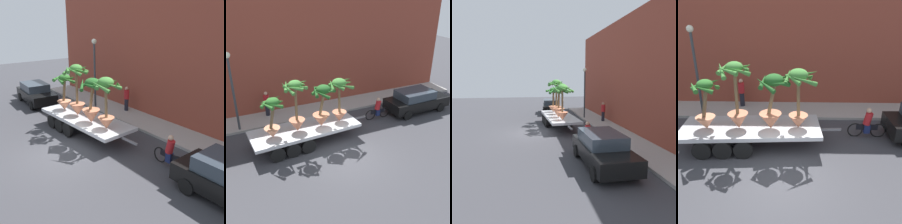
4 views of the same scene
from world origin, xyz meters
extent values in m
plane|color=#38383D|center=(0.00, 0.00, 0.00)|extent=(60.00, 60.00, 0.00)
cube|color=#A39E99|center=(0.00, 6.10, 0.07)|extent=(24.00, 2.20, 0.15)
cube|color=brown|center=(0.00, 7.80, 4.36)|extent=(24.00, 1.20, 8.72)
cube|color=#B7BABF|center=(-1.55, 2.31, 0.89)|extent=(6.28, 2.58, 0.18)
cylinder|color=black|center=(-3.58, 3.23, 0.40)|extent=(0.81, 0.27, 0.80)
cylinder|color=black|center=(-3.46, 1.17, 0.40)|extent=(0.81, 0.27, 0.80)
cylinder|color=black|center=(-2.72, 3.28, 0.40)|extent=(0.81, 0.27, 0.80)
cylinder|color=black|center=(-2.60, 1.22, 0.40)|extent=(0.81, 0.27, 0.80)
cylinder|color=black|center=(-1.86, 3.33, 0.40)|extent=(0.81, 0.27, 0.80)
cylinder|color=black|center=(-1.74, 1.27, 0.40)|extent=(0.81, 0.27, 0.80)
cube|color=slate|center=(2.02, 2.52, 0.74)|extent=(1.00, 0.16, 0.10)
cone|color=tan|center=(-3.44, 2.04, 1.26)|extent=(0.85, 0.85, 0.56)
cylinder|color=brown|center=(-3.35, 2.04, 2.27)|extent=(0.45, 0.16, 1.45)
ellipsoid|color=#2D6B28|center=(-3.26, 2.04, 2.99)|extent=(0.67, 0.67, 0.42)
cone|color=#2D6B28|center=(-2.84, 2.10, 2.90)|extent=(0.32, 0.87, 0.54)
cone|color=#2D6B28|center=(-3.20, 2.52, 2.93)|extent=(0.98, 0.32, 0.50)
cone|color=#2D6B28|center=(-3.55, 2.35, 2.92)|extent=(0.76, 0.74, 0.48)
cone|color=#2D6B28|center=(-3.64, 1.80, 2.96)|extent=(0.66, 0.88, 0.34)
cone|color=#2D6B28|center=(-3.19, 1.67, 2.92)|extent=(0.80, 0.33, 0.47)
cone|color=#C17251|center=(-2.04, 2.14, 1.33)|extent=(0.88, 0.88, 0.70)
cylinder|color=brown|center=(-2.03, 2.14, 2.69)|extent=(0.18, 0.14, 2.02)
ellipsoid|color=#428438|center=(-2.02, 2.14, 3.70)|extent=(0.70, 0.70, 0.44)
cone|color=#428438|center=(-1.59, 2.14, 3.63)|extent=(0.21, 0.87, 0.49)
cone|color=#428438|center=(-1.67, 2.48, 3.63)|extent=(0.83, 0.84, 0.55)
cone|color=#428438|center=(-2.17, 2.53, 3.65)|extent=(0.88, 0.50, 0.42)
cone|color=#428438|center=(-2.46, 2.27, 3.64)|extent=(0.46, 0.96, 0.45)
cone|color=#428438|center=(-2.47, 1.93, 3.62)|extent=(0.59, 0.99, 0.58)
cone|color=#428438|center=(-2.20, 1.71, 3.66)|extent=(0.95, 0.56, 0.37)
cone|color=#428438|center=(-1.71, 1.82, 3.61)|extent=(0.77, 0.75, 0.56)
cone|color=#C17251|center=(0.56, 2.24, 1.29)|extent=(0.84, 0.84, 0.61)
cylinder|color=brown|center=(0.55, 2.24, 2.48)|extent=(0.18, 0.14, 1.78)
ellipsoid|color=#428438|center=(0.54, 2.24, 3.37)|extent=(0.80, 0.80, 0.50)
cone|color=#428438|center=(1.06, 2.27, 3.30)|extent=(0.26, 1.06, 0.58)
cone|color=#428438|center=(0.91, 2.66, 3.30)|extent=(0.98, 0.90, 0.60)
cone|color=#428438|center=(0.40, 2.62, 3.32)|extent=(0.87, 0.47, 0.42)
cone|color=#428438|center=(0.11, 2.31, 3.28)|extent=(0.35, 0.89, 0.55)
cone|color=#428438|center=(0.29, 1.91, 3.30)|extent=(0.78, 0.66, 0.47)
cone|color=#428438|center=(0.75, 1.71, 3.29)|extent=(1.12, 0.62, 0.61)
cone|color=#C17251|center=(-0.64, 2.13, 1.34)|extent=(0.96, 0.96, 0.73)
cylinder|color=brown|center=(-0.54, 2.13, 2.44)|extent=(0.46, 0.15, 1.48)
ellipsoid|color=#235B23|center=(-0.45, 2.13, 3.18)|extent=(0.79, 0.79, 0.50)
cone|color=#235B23|center=(0.09, 2.23, 3.13)|extent=(0.41, 1.14, 0.49)
cone|color=#235B23|center=(-0.21, 2.63, 3.14)|extent=(1.11, 0.67, 0.44)
cone|color=#235B23|center=(-0.66, 2.52, 3.10)|extent=(0.89, 0.59, 0.56)
cone|color=#235B23|center=(-0.90, 2.19, 3.11)|extent=(0.33, 0.93, 0.51)
cone|color=#235B23|center=(-0.76, 1.72, 3.11)|extent=(0.94, 0.78, 0.57)
cone|color=#235B23|center=(-0.16, 1.79, 3.13)|extent=(0.82, 0.74, 0.42)
torus|color=black|center=(4.43, 3.21, 0.34)|extent=(0.74, 0.08, 0.74)
torus|color=black|center=(3.33, 3.24, 0.34)|extent=(0.74, 0.08, 0.74)
cube|color=black|center=(3.88, 3.23, 0.52)|extent=(1.04, 0.09, 0.28)
cylinder|color=red|center=(3.88, 3.23, 0.97)|extent=(0.45, 0.35, 0.65)
sphere|color=tan|center=(3.88, 3.23, 1.39)|extent=(0.24, 0.24, 0.24)
cube|color=navy|center=(3.88, 3.23, 0.44)|extent=(0.29, 0.25, 0.44)
cylinder|color=black|center=(5.57, 3.97, 0.32)|extent=(0.64, 0.21, 0.64)
cylinder|color=black|center=(5.61, 2.18, 0.32)|extent=(0.64, 0.21, 0.64)
cube|color=black|center=(-8.73, 2.44, 0.67)|extent=(4.39, 2.10, 0.70)
cube|color=#2D3842|center=(-8.95, 2.46, 1.30)|extent=(2.46, 1.78, 0.56)
cylinder|color=black|center=(-7.29, 3.19, 0.32)|extent=(0.65, 0.24, 0.64)
cylinder|color=black|center=(-7.41, 1.50, 0.32)|extent=(0.65, 0.24, 0.64)
cylinder|color=black|center=(-10.06, 3.39, 0.32)|extent=(0.65, 0.24, 0.64)
cylinder|color=black|center=(-10.18, 1.69, 0.32)|extent=(0.65, 0.24, 0.64)
cylinder|color=black|center=(-2.83, 6.53, 0.57)|extent=(0.28, 0.28, 0.85)
cylinder|color=red|center=(-2.83, 6.53, 1.31)|extent=(0.36, 0.36, 0.62)
sphere|color=tan|center=(-2.83, 6.53, 1.74)|extent=(0.24, 0.24, 0.24)
cylinder|color=#383D42|center=(-4.85, 5.30, 2.40)|extent=(0.14, 0.14, 4.50)
sphere|color=#EAEACC|center=(-4.85, 5.30, 4.80)|extent=(0.36, 0.36, 0.36)
camera|label=1|loc=(10.58, -5.24, 6.23)|focal=42.89mm
camera|label=2|loc=(-5.65, -10.87, 8.54)|focal=44.21mm
camera|label=3|loc=(16.83, -0.37, 4.16)|focal=36.68mm
camera|label=4|loc=(0.46, -7.47, 6.17)|focal=39.93mm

